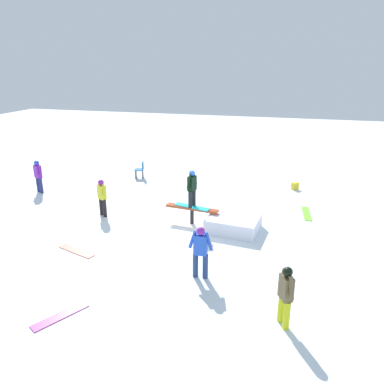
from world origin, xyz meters
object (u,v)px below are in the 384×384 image
folding_chair (140,170)px  main_rider_on_rail (192,189)px  loose_snowboard_coral (77,251)px  bystander_blue (201,250)px  loose_snowboard_magenta (61,316)px  bystander_purple (38,175)px  loose_snowboard_lime (307,214)px  backpack_on_snow (295,186)px  rail_feature (192,210)px  bystander_brown (286,293)px  bystander_yellow (102,196)px

folding_chair → main_rider_on_rail: bearing=25.0°
loose_snowboard_coral → folding_chair: size_ratio=1.61×
main_rider_on_rail → bystander_blue: (-1.22, 3.55, -0.51)m
main_rider_on_rail → loose_snowboard_magenta: main_rider_on_rail is taller
bystander_purple → loose_snowboard_magenta: (-6.23, 7.72, -0.85)m
loose_snowboard_lime → loose_snowboard_coral: 8.95m
main_rider_on_rail → folding_chair: size_ratio=1.63×
backpack_on_snow → rail_feature: bearing=14.2°
loose_snowboard_coral → main_rider_on_rail: bearing=-116.2°
main_rider_on_rail → loose_snowboard_lime: bearing=-139.2°
main_rider_on_rail → bystander_blue: bearing=122.8°
folding_chair → bystander_blue: bearing=17.3°
bystander_purple → bystander_brown: bearing=-3.6°
loose_snowboard_magenta → main_rider_on_rail: bearing=-165.0°
bystander_blue → loose_snowboard_lime: size_ratio=1.04×
bystander_yellow → loose_snowboard_lime: 8.20m
bystander_blue → bystander_purple: size_ratio=1.01×
bystander_blue → loose_snowboard_coral: size_ratio=1.10×
loose_snowboard_lime → backpack_on_snow: (0.51, -3.04, 0.16)m
rail_feature → backpack_on_snow: size_ratio=6.07×
bystander_brown → loose_snowboard_magenta: bearing=73.4°
loose_snowboard_lime → loose_snowboard_magenta: same height
loose_snowboard_lime → bystander_purple: bearing=-92.1°
bystander_blue → backpack_on_snow: bystander_blue is taller
bystander_purple → backpack_on_snow: bystander_purple is taller
bystander_purple → main_rider_on_rail: bearing=15.0°
loose_snowboard_magenta → rail_feature: bearing=-165.0°
bystander_purple → loose_snowboard_coral: bearing=-17.9°
main_rider_on_rail → loose_snowboard_lime: (-4.22, -2.14, -1.37)m
loose_snowboard_coral → loose_snowboard_lime: bearing=-126.2°
bystander_yellow → loose_snowboard_lime: size_ratio=1.00×
main_rider_on_rail → rail_feature: bearing=0.0°
bystander_purple → bystander_brown: (-11.41, 6.61, -0.01)m
rail_feature → folding_chair: (4.19, -4.96, -0.14)m
rail_feature → loose_snowboard_coral: bearing=52.3°
bystander_yellow → folding_chair: bearing=128.8°
backpack_on_snow → bystander_yellow: bearing=-3.8°
bystander_blue → bystander_yellow: size_ratio=1.04×
loose_snowboard_lime → loose_snowboard_magenta: bearing=-39.9°
bystander_blue → loose_snowboard_lime: bearing=60.0°
loose_snowboard_magenta → folding_chair: size_ratio=1.59×
main_rider_on_rail → bystander_brown: 6.19m
loose_snowboard_lime → bystander_yellow: bearing=-78.1°
rail_feature → loose_snowboard_lime: size_ratio=1.37×
bystander_purple → loose_snowboard_lime: (-12.05, -0.56, -0.85)m
main_rider_on_rail → bystander_yellow: main_rider_on_rail is taller
rail_feature → loose_snowboard_lime: rail_feature is taller
loose_snowboard_coral → backpack_on_snow: backpack_on_snow is taller
main_rider_on_rail → bystander_purple: 8.01m
rail_feature → bystander_purple: 8.00m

